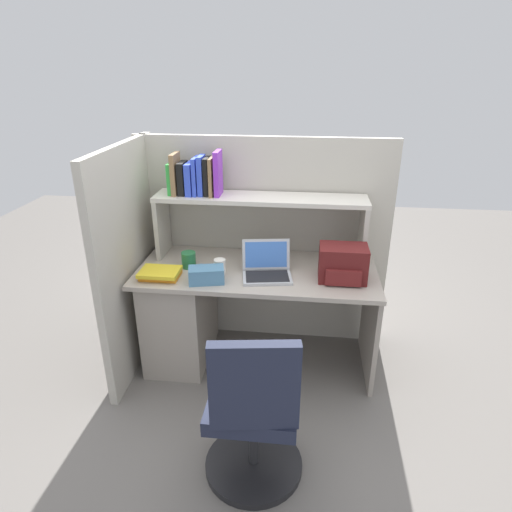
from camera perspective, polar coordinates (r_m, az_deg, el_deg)
ground_plane at (r=3.35m, az=0.10°, el=-13.11°), size 8.00×8.00×0.00m
desk at (r=3.19m, az=-6.92°, el=-6.69°), size 1.60×0.70×0.73m
cubicle_partition_rear at (r=3.30m, az=0.86°, el=1.76°), size 1.84×0.05×1.55m
cubicle_partition_left at (r=3.11m, az=-15.74°, el=-0.55°), size 0.05×1.06×1.55m
overhead_hutch at (r=3.03m, az=0.55°, el=5.91°), size 1.44×0.28×0.45m
reference_books_on_shelf at (r=3.04m, az=-7.80°, el=10.15°), size 0.35×0.18×0.30m
laptop at (r=2.87m, az=1.38°, el=-1.62°), size 0.35×0.31×0.22m
backpack at (r=2.84m, az=11.12°, el=-1.01°), size 0.30×0.23×0.23m
computer_mouse at (r=2.96m, az=-6.96°, el=-1.71°), size 0.07×0.11×0.03m
paper_cup at (r=2.90m, az=-4.68°, el=-1.40°), size 0.08×0.08×0.10m
tissue_box at (r=2.80m, az=-6.41°, el=-2.44°), size 0.24×0.17×0.10m
snack_canister at (r=3.02m, az=-8.66°, el=-0.49°), size 0.10×0.10×0.11m
desk_book_stack at (r=2.92m, az=-12.24°, el=-2.20°), size 0.25×0.19×0.05m
office_chair at (r=2.32m, az=-0.28°, el=-20.13°), size 0.52×0.52×0.93m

